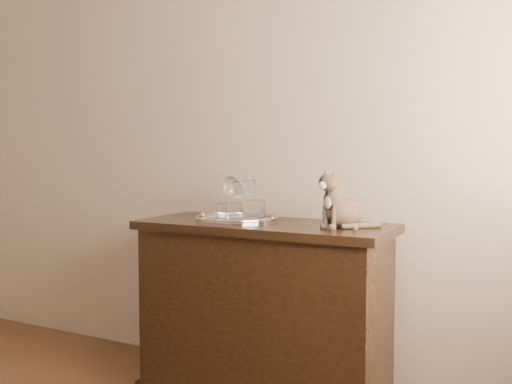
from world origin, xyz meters
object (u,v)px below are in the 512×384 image
tray (237,219)px  tumbler_b (222,212)px  wine_glass_d (237,199)px  tumbler_a (235,212)px  cat (343,198)px  sideboard (264,311)px  tumbler_c (256,210)px  wine_glass_a (231,196)px  wine_glass_b (249,197)px

tray → tumbler_b: (-0.01, -0.12, 0.04)m
wine_glass_d → tumbler_a: bearing=-64.3°
wine_glass_d → tumbler_a: size_ratio=2.24×
wine_glass_d → cat: 0.55m
sideboard → tumbler_b: tumbler_b is taller
tumbler_a → tumbler_c: tumbler_c is taller
sideboard → tumbler_a: (-0.12, -0.06, 0.47)m
wine_glass_a → tumbler_a: wine_glass_a is taller
cat → tumbler_a: bearing=-152.2°
tumbler_a → cat: size_ratio=0.32×
sideboard → wine_glass_d: (-0.17, 0.04, 0.53)m
wine_glass_a → wine_glass_d: wine_glass_a is taller
wine_glass_d → tumbler_c: (0.11, -0.00, -0.05)m
tumbler_c → cat: 0.45m
sideboard → cat: cat is taller
wine_glass_d → tray: bearing=-75.2°
sideboard → cat: bearing=1.5°
sideboard → tumbler_b: size_ratio=14.79×
tumbler_c → wine_glass_b: bearing=131.4°
wine_glass_a → tumbler_c: size_ratio=2.17×
tray → tumbler_b: size_ratio=4.93×
wine_glass_d → tumbler_b: wine_glass_d is taller
tray → wine_glass_a: wine_glass_a is taller
tumbler_c → cat: (0.44, -0.03, 0.07)m
tumbler_b → cat: size_ratio=0.32×
sideboard → wine_glass_d: wine_glass_d is taller
wine_glass_b → tumbler_a: bearing=-80.0°
tumbler_b → wine_glass_b: bearing=86.1°
cat → tumbler_c: bearing=-163.1°
wine_glass_a → tumbler_a: bearing=-53.3°
wine_glass_b → cat: size_ratio=0.76×
cat → tray: bearing=-161.6°
tumbler_b → cat: 0.57m
tumbler_c → wine_glass_a: bearing=161.5°
sideboard → tumbler_c: 0.49m
wine_glass_a → tumbler_a: (0.11, -0.15, -0.06)m
wine_glass_a → wine_glass_d: size_ratio=1.09×
tray → tumbler_a: (0.04, -0.09, 0.05)m
wine_glass_b → wine_glass_d: bearing=-95.0°
wine_glass_d → wine_glass_a: bearing=139.7°
tumbler_b → cat: cat is taller
sideboard → tray: tray is taller
tray → tumbler_b: bearing=-94.2°
tray → tumbler_c: size_ratio=4.29×
tumbler_b → sideboard: bearing=27.1°
sideboard → wine_glass_b: bearing=137.4°
wine_glass_a → wine_glass_d: bearing=-40.3°
tray → wine_glass_b: (0.01, 0.12, 0.10)m
wine_glass_b → tumbler_a: size_ratio=2.38×
sideboard → wine_glass_a: 0.59m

